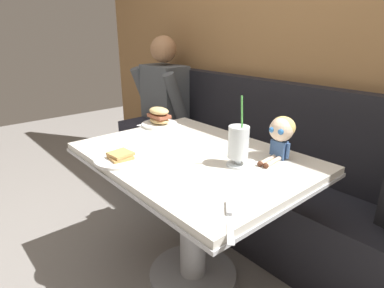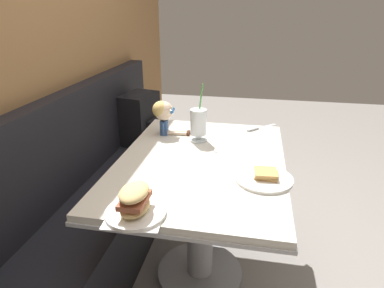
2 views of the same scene
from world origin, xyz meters
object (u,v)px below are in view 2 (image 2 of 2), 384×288
at_px(butter_knife, 257,128).
at_px(backpack, 141,116).
at_px(milkshake_glass, 198,123).
at_px(toast_plate, 264,178).
at_px(seated_doll, 164,113).
at_px(sandwich_plate, 135,204).

height_order(butter_knife, backpack, backpack).
bearing_deg(milkshake_glass, backpack, 42.58).
bearing_deg(toast_plate, seated_doll, 51.47).
bearing_deg(sandwich_plate, toast_plate, -52.71).
relative_size(sandwich_plate, backpack, 0.54).
height_order(seated_doll, backpack, seated_doll).
xyz_separation_m(butter_knife, seated_doll, (-0.18, 0.53, 0.12)).
relative_size(butter_knife, seated_doll, 0.80).
height_order(milkshake_glass, backpack, milkshake_glass).
relative_size(milkshake_glass, seated_doll, 1.41).
bearing_deg(sandwich_plate, backpack, 18.60).
bearing_deg(backpack, seated_doll, -147.65).
bearing_deg(butter_knife, milkshake_glass, 128.01).
distance_m(butter_knife, seated_doll, 0.57).
height_order(butter_knife, seated_doll, seated_doll).
height_order(toast_plate, milkshake_glass, milkshake_glass).
bearing_deg(backpack, butter_knife, -111.90).
bearing_deg(backpack, sandwich_plate, -161.40).
xyz_separation_m(sandwich_plate, backpack, (1.33, 0.45, -0.13)).
xyz_separation_m(toast_plate, milkshake_glass, (0.39, 0.36, 0.09)).
relative_size(toast_plate, butter_knife, 1.39).
relative_size(sandwich_plate, butter_knife, 1.22).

